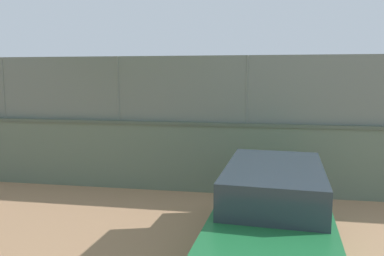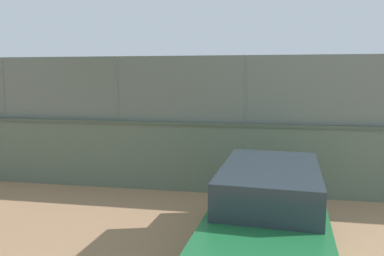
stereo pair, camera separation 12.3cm
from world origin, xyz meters
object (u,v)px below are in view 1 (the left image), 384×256
Objects in this scene: player_at_service_line at (96,135)px; courtside_bench at (215,161)px; parked_car_green at (273,213)px; sports_ball at (298,144)px; player_foreground_swinging at (268,120)px.

player_at_service_line reaches higher than courtside_bench.
player_at_service_line is 7.93m from parked_car_green.
courtside_bench is 5.28m from parked_car_green.
player_at_service_line is 10.73× the size of sports_ball.
player_at_service_line is (5.47, 6.87, 0.16)m from player_foreground_swinging.
player_at_service_line is 1.07× the size of courtside_bench.
player_at_service_line is 0.38× the size of parked_car_green.
sports_ball is at bearing -142.71° from player_at_service_line.
player_at_service_line is at bearing 37.29° from sports_ball.
player_at_service_line is at bearing 51.48° from player_foreground_swinging.
sports_ball is 10.72m from parked_car_green.
player_at_service_line is 8.55m from sports_ball.
player_foreground_swinging is at bearing -53.39° from sports_ball.
parked_car_green is (1.05, 10.65, 0.73)m from sports_ball.
courtside_bench is at bearing 64.36° from sports_ball.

